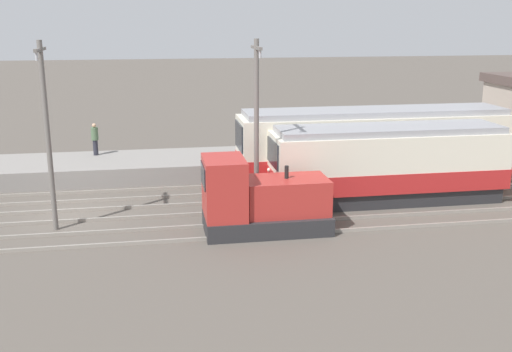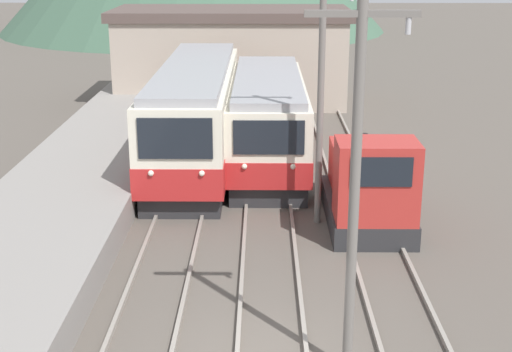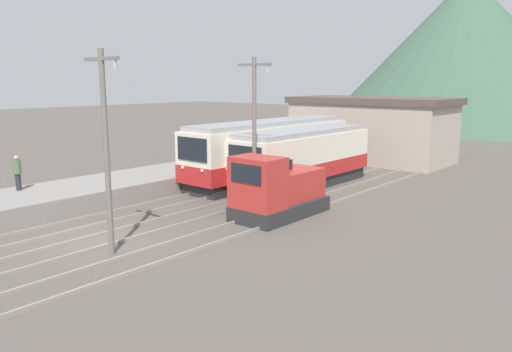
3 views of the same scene
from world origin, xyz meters
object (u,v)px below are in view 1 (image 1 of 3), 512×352
object	(u,v)px
commuter_train_center	(387,166)
catenary_mast_mid	(256,124)
shunting_locomotive	(260,202)
person_on_platform	(95,138)
commuter_train_left	(373,150)
catenary_mast_near	(47,130)

from	to	relation	value
commuter_train_center	catenary_mast_mid	bearing A→B (deg)	-76.52
shunting_locomotive	commuter_train_center	bearing A→B (deg)	115.06
shunting_locomotive	catenary_mast_mid	bearing A→B (deg)	175.07
commuter_train_center	person_on_platform	size ratio (longest dim) A/B	6.17
catenary_mast_mid	commuter_train_center	bearing A→B (deg)	103.48
commuter_train_left	shunting_locomotive	world-z (taller)	commuter_train_left
catenary_mast_near	catenary_mast_mid	xyz separation A→B (m)	(0.00, 8.09, 0.00)
commuter_train_center	commuter_train_left	bearing A→B (deg)	172.16
catenary_mast_mid	person_on_platform	size ratio (longest dim) A/B	4.25
commuter_train_left	catenary_mast_near	bearing A→B (deg)	-73.73
commuter_train_center	catenary_mast_mid	distance (m)	6.89
catenary_mast_near	shunting_locomotive	bearing A→B (deg)	79.38
commuter_train_left	commuter_train_center	world-z (taller)	commuter_train_left
commuter_train_left	commuter_train_center	bearing A→B (deg)	-7.84
commuter_train_left	person_on_platform	xyz separation A→B (m)	(-4.86, -13.92, 0.13)
commuter_train_center	catenary_mast_near	distance (m)	14.65
commuter_train_center	catenary_mast_mid	world-z (taller)	catenary_mast_mid
catenary_mast_mid	person_on_platform	xyz separation A→B (m)	(-9.17, -7.25, -2.11)
shunting_locomotive	person_on_platform	world-z (taller)	shunting_locomotive
commuter_train_left	commuter_train_center	distance (m)	2.83
shunting_locomotive	catenary_mast_near	distance (m)	8.57
catenary_mast_near	commuter_train_center	bearing A→B (deg)	95.99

